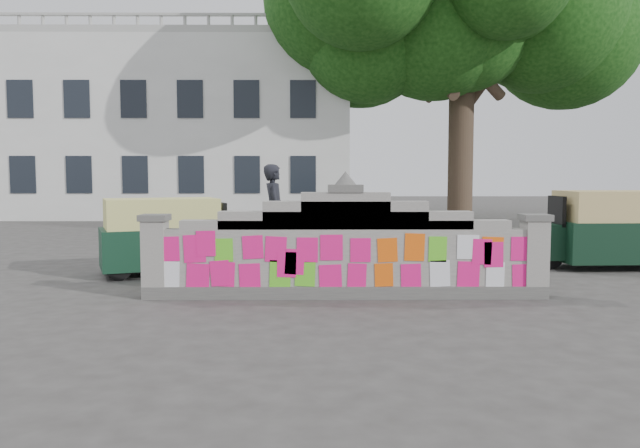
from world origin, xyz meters
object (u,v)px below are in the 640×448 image
object	(u,v)px
cyclist_bike	(274,241)
rickshaw_right	(614,228)
cyclist_rider	(274,223)
rickshaw_left	(165,235)
pedestrian	(362,232)

from	to	relation	value
cyclist_bike	rickshaw_right	world-z (taller)	rickshaw_right
cyclist_bike	cyclist_rider	bearing A→B (deg)	-0.00
cyclist_rider	rickshaw_left	world-z (taller)	cyclist_rider
cyclist_bike	pedestrian	bearing A→B (deg)	-82.51
rickshaw_right	cyclist_bike	bearing A→B (deg)	-2.43
cyclist_bike	cyclist_rider	world-z (taller)	cyclist_rider
rickshaw_left	rickshaw_right	xyz separation A→B (m)	(9.24, 0.65, 0.07)
pedestrian	rickshaw_left	bearing A→B (deg)	-71.76
rickshaw_left	rickshaw_right	distance (m)	9.27
pedestrian	cyclist_rider	bearing A→B (deg)	-73.11
cyclist_bike	cyclist_rider	distance (m)	0.40
cyclist_bike	rickshaw_left	bearing A→B (deg)	100.03
pedestrian	rickshaw_left	xyz separation A→B (m)	(-4.00, -1.18, 0.05)
pedestrian	rickshaw_right	world-z (taller)	rickshaw_right
pedestrian	rickshaw_right	size ratio (longest dim) A/B	0.49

